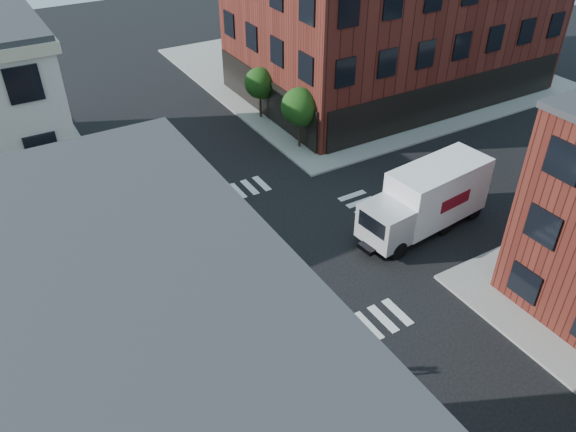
# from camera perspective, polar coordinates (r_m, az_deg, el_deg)

# --- Properties ---
(ground) EXTENTS (120.00, 120.00, 0.00)m
(ground) POSITION_cam_1_polar(r_m,az_deg,el_deg) (31.43, -0.93, -3.77)
(ground) COLOR black
(ground) RESTS_ON ground
(sidewalk_ne) EXTENTS (30.00, 30.00, 0.15)m
(sidewalk_ne) POSITION_cam_1_polar(r_m,az_deg,el_deg) (57.19, 7.10, 14.67)
(sidewalk_ne) COLOR gray
(sidewalk_ne) RESTS_ON ground
(building_ne) EXTENTS (25.00, 16.00, 12.00)m
(building_ne) POSITION_cam_1_polar(r_m,az_deg,el_deg) (51.40, 10.62, 19.00)
(building_ne) COLOR #461611
(building_ne) RESTS_ON ground
(tree_near) EXTENTS (2.69, 2.69, 4.49)m
(tree_near) POSITION_cam_1_polar(r_m,az_deg,el_deg) (40.48, 1.30, 10.89)
(tree_near) COLOR black
(tree_near) RESTS_ON ground
(tree_far) EXTENTS (2.43, 2.43, 4.07)m
(tree_far) POSITION_cam_1_polar(r_m,az_deg,el_deg) (45.39, -2.80, 13.21)
(tree_far) COLOR black
(tree_far) RESTS_ON ground
(signal_pole) EXTENTS (1.29, 1.24, 4.60)m
(signal_pole) POSITION_cam_1_polar(r_m,az_deg,el_deg) (22.94, -7.39, -12.54)
(signal_pole) COLOR black
(signal_pole) RESTS_ON ground
(box_truck) EXTENTS (8.85, 3.46, 3.92)m
(box_truck) POSITION_cam_1_polar(r_m,az_deg,el_deg) (33.22, 14.01, 1.76)
(box_truck) COLOR white
(box_truck) RESTS_ON ground
(traffic_cone) EXTENTS (0.46, 0.46, 0.66)m
(traffic_cone) POSITION_cam_1_polar(r_m,az_deg,el_deg) (25.84, -6.02, -13.77)
(traffic_cone) COLOR #FE2D0B
(traffic_cone) RESTS_ON ground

